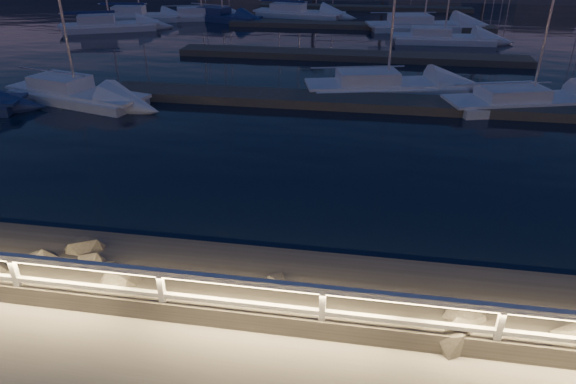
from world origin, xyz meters
name	(u,v)px	position (x,y,z in m)	size (l,w,h in m)	color
ground	(268,327)	(0.00, 0.00, 0.00)	(400.00, 400.00, 0.00)	#A19C91
harbor_water	(354,48)	(0.00, 31.22, -0.97)	(400.00, 440.00, 0.60)	black
guard_rail	(263,293)	(-0.07, 0.00, 0.77)	(44.11, 0.12, 1.06)	white
riprap	(506,313)	(4.53, 1.41, -0.20)	(39.53, 3.07, 1.40)	#5F5951
floating_docks	(355,37)	(0.00, 32.50, -0.40)	(22.00, 36.00, 0.40)	#625A51
sailboat_b	(73,92)	(-12.36, 14.54, -0.18)	(7.54, 3.98, 12.39)	silver
sailboat_c	(383,84)	(2.06, 18.40, -0.17)	(8.31, 4.26, 13.60)	silver
sailboat_e	(107,25)	(-20.20, 33.26, -0.13)	(7.94, 5.21, 13.32)	silver
sailboat_g	(441,37)	(6.19, 32.41, -0.19)	(7.66, 2.61, 12.82)	silver
sailboat_h	(527,100)	(8.50, 16.83, -0.20)	(8.07, 4.40, 13.16)	silver
sailboat_i	(138,15)	(-20.07, 38.85, -0.14)	(7.94, 3.54, 13.16)	silver
sailboat_j	(200,15)	(-14.65, 40.26, -0.18)	(7.43, 4.41, 12.26)	silver
sailboat_k	(297,12)	(-6.12, 43.55, -0.15)	(8.88, 4.06, 14.56)	silver
sailboat_l	(421,25)	(5.07, 37.80, -0.15)	(9.62, 4.56, 15.69)	silver
sailboat_n	(221,16)	(-12.60, 40.08, -0.17)	(7.72, 4.70, 12.77)	navy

